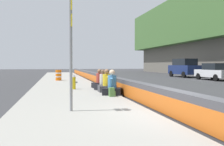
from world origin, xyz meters
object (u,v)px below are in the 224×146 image
Objects in this scene: fire_hydrant at (74,82)px; seated_person_foreground at (112,87)px; seated_person_far at (99,82)px; parked_car_fourth at (215,72)px; backpack at (112,92)px; route_sign_post at (71,45)px; construction_barrel at (58,75)px; parked_car_midline at (184,68)px; seated_person_rear at (103,84)px; seated_person_middle at (107,85)px.

fire_hydrant is 0.73× the size of seated_person_foreground.
seated_person_foreground is 3.67m from seated_person_far.
parked_car_fourth is at bearing -61.23° from seated_person_far.
parked_car_fourth is at bearing -49.05° from backpack.
fire_hydrant is 3.57m from seated_person_foreground.
route_sign_post is 9.00× the size of backpack.
construction_barrel is 0.20× the size of parked_car_midline.
seated_person_foreground is (3.82, -2.16, -1.69)m from route_sign_post.
seated_person_rear is at bearing -165.53° from construction_barrel.
construction_barrel is 0.21× the size of parked_car_fourth.
parked_car_fourth is at bearing -56.96° from seated_person_rear.
seated_person_rear is 19.55m from parked_car_midline.
fire_hydrant is at bearing 106.66° from seated_person_far.
seated_person_middle is at bearing 126.04° from parked_car_fourth.
seated_person_foreground is (-3.18, -1.61, -0.07)m from fire_hydrant.
seated_person_middle is 2.32m from seated_person_far.
seated_person_rear is at bearing 138.45° from parked_car_midline.
parked_car_fourth is 0.93× the size of parked_car_midline.
seated_person_middle is (5.17, -2.16, -1.69)m from route_sign_post.
seated_person_middle reaches higher than backpack.
parked_car_midline is (20.79, -15.11, -1.03)m from route_sign_post.
seated_person_middle is 1.27× the size of construction_barrel.
backpack is at bearing 177.87° from seated_person_far.
construction_barrel is at bearing 16.81° from seated_person_far.
seated_person_far is at bearing -0.40° from seated_person_rear.
seated_person_far is at bearing -2.13° from backpack.
construction_barrel is at bearing 0.86° from route_sign_post.
seated_person_middle is at bearing 140.34° from parked_car_midline.
parked_car_midline reaches higher than seated_person_far.
seated_person_rear is (2.35, 0.00, -0.01)m from seated_person_foreground.
route_sign_post is at bearing 163.85° from seated_person_far.
route_sign_post is at bearing 150.51° from seated_person_foreground.
route_sign_post is 25.72m from parked_car_midline.
seated_person_rear is 1.32m from seated_person_far.
seated_person_middle is at bearing -22.72° from route_sign_post.
seated_person_far is (0.48, -1.62, -0.08)m from fire_hydrant.
seated_person_rear is 0.26× the size of parked_car_fourth.
seated_person_middle is 10.53m from construction_barrel.
backpack is (-1.95, 0.16, -0.18)m from seated_person_middle.
parked_car_midline is at bearing -46.58° from fire_hydrant.
construction_barrel is at bearing 86.91° from parked_car_fourth.
seated_person_far is at bearing -163.19° from construction_barrel.
seated_person_foreground reaches higher than seated_person_rear.
seated_person_far is (1.32, -0.01, -0.00)m from seated_person_rear.
backpack is at bearing 130.95° from parked_car_fourth.
route_sign_post is 3.08× the size of seated_person_rear.
fire_hydrant is (7.00, -0.55, -1.62)m from route_sign_post.
parked_car_midline is at bearing -36.02° from route_sign_post.
fire_hydrant is at bearing 62.68° from seated_person_rear.
parked_car_midline is at bearing -37.36° from seated_person_foreground.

